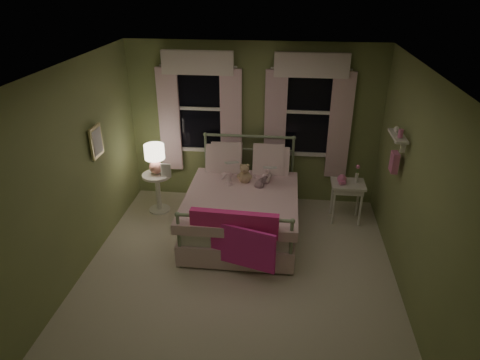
# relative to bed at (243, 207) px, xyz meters

# --- Properties ---
(room_shell) EXTENTS (4.20, 4.20, 4.20)m
(room_shell) POSITION_rel_bed_xyz_m (0.06, -1.03, 0.92)
(room_shell) COLOR beige
(room_shell) RESTS_ON ground
(bed) EXTENTS (1.58, 2.04, 1.18)m
(bed) POSITION_rel_bed_xyz_m (0.00, 0.00, 0.00)
(bed) COLOR white
(bed) RESTS_ON ground
(pink_throw) EXTENTS (1.10, 0.36, 0.71)m
(pink_throw) POSITION_rel_bed_xyz_m (-0.00, -1.03, 0.23)
(pink_throw) COLOR #F5308C
(pink_throw) RESTS_ON bed
(child_left) EXTENTS (0.28, 0.21, 0.68)m
(child_left) POSITION_rel_bed_xyz_m (-0.28, 0.42, 0.53)
(child_left) COLOR #F7D1DD
(child_left) RESTS_ON bed
(child_right) EXTENTS (0.40, 0.35, 0.72)m
(child_right) POSITION_rel_bed_xyz_m (0.28, 0.42, 0.54)
(child_right) COLOR #F7D1DD
(child_right) RESTS_ON bed
(book_left) EXTENTS (0.22, 0.15, 0.26)m
(book_left) POSITION_rel_bed_xyz_m (-0.28, 0.17, 0.58)
(book_left) COLOR beige
(book_left) RESTS_ON child_left
(book_right) EXTENTS (0.20, 0.11, 0.26)m
(book_right) POSITION_rel_bed_xyz_m (0.28, 0.17, 0.54)
(book_right) COLOR beige
(book_right) RESTS_ON child_right
(teddy_bear) EXTENTS (0.23, 0.19, 0.32)m
(teddy_bear) POSITION_rel_bed_xyz_m (0.00, 0.26, 0.41)
(teddy_bear) COLOR tan
(teddy_bear) RESTS_ON bed
(nightstand_left) EXTENTS (0.46, 0.46, 0.65)m
(nightstand_left) POSITION_rel_bed_xyz_m (-1.41, 0.42, 0.03)
(nightstand_left) COLOR white
(nightstand_left) RESTS_ON ground
(table_lamp) EXTENTS (0.31, 0.31, 0.48)m
(table_lamp) POSITION_rel_bed_xyz_m (-1.41, 0.42, 0.57)
(table_lamp) COLOR #E79588
(table_lamp) RESTS_ON nightstand_left
(book_nightstand) EXTENTS (0.17, 0.23, 0.02)m
(book_nightstand) POSITION_rel_bed_xyz_m (-1.31, 0.34, 0.27)
(book_nightstand) COLOR beige
(book_nightstand) RESTS_ON nightstand_left
(nightstand_right) EXTENTS (0.50, 0.40, 0.64)m
(nightstand_right) POSITION_rel_bed_xyz_m (1.55, 0.45, 0.17)
(nightstand_right) COLOR white
(nightstand_right) RESTS_ON ground
(pink_toy) EXTENTS (0.14, 0.19, 0.14)m
(pink_toy) POSITION_rel_bed_xyz_m (1.45, 0.44, 0.32)
(pink_toy) COLOR pink
(pink_toy) RESTS_ON nightstand_right
(bud_vase) EXTENTS (0.06, 0.06, 0.28)m
(bud_vase) POSITION_rel_bed_xyz_m (1.67, 0.50, 0.41)
(bud_vase) COLOR white
(bud_vase) RESTS_ON nightstand_right
(window_left) EXTENTS (1.34, 0.13, 1.96)m
(window_left) POSITION_rel_bed_xyz_m (-0.79, 1.00, 1.24)
(window_left) COLOR black
(window_left) RESTS_ON room_shell
(window_right) EXTENTS (1.34, 0.13, 1.96)m
(window_right) POSITION_rel_bed_xyz_m (0.91, 1.00, 1.24)
(window_right) COLOR black
(window_right) RESTS_ON room_shell
(wall_shelf) EXTENTS (0.15, 0.50, 0.60)m
(wall_shelf) POSITION_rel_bed_xyz_m (1.95, -0.33, 1.14)
(wall_shelf) COLOR white
(wall_shelf) RESTS_ON room_shell
(framed_picture) EXTENTS (0.03, 0.32, 0.42)m
(framed_picture) POSITION_rel_bed_xyz_m (-1.89, -0.43, 1.12)
(framed_picture) COLOR beige
(framed_picture) RESTS_ON room_shell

